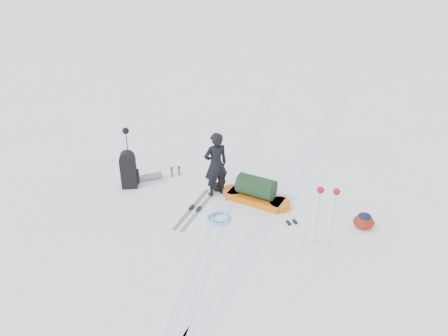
% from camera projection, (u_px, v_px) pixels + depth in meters
% --- Properties ---
extents(ground, '(200.00, 200.00, 0.00)m').
position_uv_depth(ground, '(224.00, 208.00, 10.25)').
color(ground, white).
rests_on(ground, ground).
extents(ski_tracks, '(3.38, 17.97, 0.01)m').
position_uv_depth(ski_tracks, '(257.00, 193.00, 10.84)').
color(ski_tracks, silver).
rests_on(ski_tracks, ground).
extents(skier, '(0.72, 0.70, 1.66)m').
position_uv_depth(skier, '(216.00, 165.00, 10.41)').
color(skier, black).
rests_on(skier, ground).
extents(pulk_sled, '(1.80, 0.85, 0.66)m').
position_uv_depth(pulk_sled, '(256.00, 192.00, 10.39)').
color(pulk_sled, '#CB5D0B').
rests_on(pulk_sled, ground).
extents(expedition_rucksack, '(0.86, 0.95, 0.99)m').
position_uv_depth(expedition_rucksack, '(131.00, 170.00, 10.95)').
color(expedition_rucksack, black).
rests_on(expedition_rucksack, ground).
extents(ski_poles_black, '(0.17, 0.18, 1.41)m').
position_uv_depth(ski_poles_black, '(126.00, 137.00, 11.04)').
color(ski_poles_black, black).
rests_on(ski_poles_black, ground).
extents(ski_poles_silver, '(0.44, 0.16, 1.39)m').
position_uv_depth(ski_poles_silver, '(328.00, 198.00, 8.46)').
color(ski_poles_silver, '#B7BBBF').
rests_on(ski_poles_silver, ground).
extents(touring_skis_grey, '(0.44, 1.84, 0.07)m').
position_uv_depth(touring_skis_grey, '(195.00, 209.00, 10.19)').
color(touring_skis_grey, '#92949A').
rests_on(touring_skis_grey, ground).
extents(touring_skis_white, '(1.03, 1.45, 0.06)m').
position_uv_depth(touring_skis_white, '(292.00, 223.00, 9.69)').
color(touring_skis_white, white).
rests_on(touring_skis_white, ground).
extents(rope_coil, '(0.62, 0.62, 0.07)m').
position_uv_depth(rope_coil, '(219.00, 218.00, 9.83)').
color(rope_coil, '#60C3EB').
rests_on(rope_coil, ground).
extents(small_daypack, '(0.56, 0.54, 0.39)m').
position_uv_depth(small_daypack, '(364.00, 221.00, 9.46)').
color(small_daypack, maroon).
rests_on(small_daypack, ground).
extents(thermos_pair, '(0.22, 0.20, 0.27)m').
position_uv_depth(thermos_pair, '(175.00, 171.00, 11.59)').
color(thermos_pair, slate).
rests_on(thermos_pair, ground).
extents(stuff_sack, '(0.43, 0.37, 0.22)m').
position_uv_depth(stuff_sack, '(218.00, 187.00, 10.91)').
color(stuff_sack, black).
rests_on(stuff_sack, ground).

